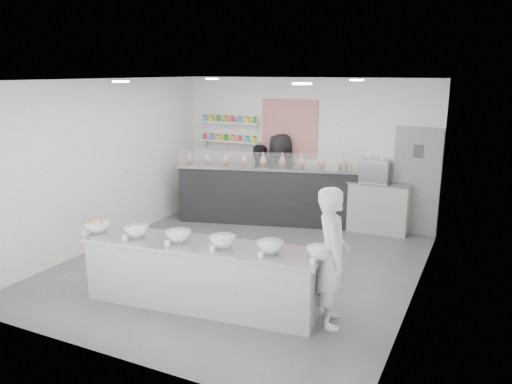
% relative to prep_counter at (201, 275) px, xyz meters
% --- Properties ---
extents(floor, '(6.00, 6.00, 0.00)m').
position_rel_prep_counter_xyz_m(floor, '(-0.19, 1.48, -0.45)').
color(floor, '#515156').
rests_on(floor, ground).
extents(ceiling, '(6.00, 6.00, 0.00)m').
position_rel_prep_counter_xyz_m(ceiling, '(-0.19, 1.48, 2.55)').
color(ceiling, white).
rests_on(ceiling, floor).
extents(back_wall, '(5.50, 0.00, 5.50)m').
position_rel_prep_counter_xyz_m(back_wall, '(-0.19, 4.48, 1.05)').
color(back_wall, white).
rests_on(back_wall, floor).
extents(left_wall, '(0.00, 6.00, 6.00)m').
position_rel_prep_counter_xyz_m(left_wall, '(-2.94, 1.48, 1.05)').
color(left_wall, white).
rests_on(left_wall, floor).
extents(right_wall, '(0.00, 6.00, 6.00)m').
position_rel_prep_counter_xyz_m(right_wall, '(2.56, 1.48, 1.05)').
color(right_wall, white).
rests_on(right_wall, floor).
extents(back_door, '(0.88, 0.04, 2.10)m').
position_rel_prep_counter_xyz_m(back_door, '(2.11, 4.45, 0.60)').
color(back_door, gray).
rests_on(back_door, floor).
extents(pattern_panel, '(1.25, 0.03, 1.20)m').
position_rel_prep_counter_xyz_m(pattern_panel, '(-0.54, 4.46, 1.50)').
color(pattern_panel, '#A40F12').
rests_on(pattern_panel, back_wall).
extents(jar_shelf_lower, '(1.45, 0.22, 0.04)m').
position_rel_prep_counter_xyz_m(jar_shelf_lower, '(-1.94, 4.38, 1.15)').
color(jar_shelf_lower, silver).
rests_on(jar_shelf_lower, back_wall).
extents(jar_shelf_upper, '(1.45, 0.22, 0.04)m').
position_rel_prep_counter_xyz_m(jar_shelf_upper, '(-1.94, 4.38, 1.57)').
color(jar_shelf_upper, silver).
rests_on(jar_shelf_upper, back_wall).
extents(preserve_jars, '(1.45, 0.10, 0.56)m').
position_rel_prep_counter_xyz_m(preserve_jars, '(-1.94, 4.36, 1.43)').
color(preserve_jars, red).
rests_on(preserve_jars, jar_shelf_lower).
extents(downlight_0, '(0.24, 0.24, 0.02)m').
position_rel_prep_counter_xyz_m(downlight_0, '(-1.59, 0.48, 2.53)').
color(downlight_0, white).
rests_on(downlight_0, ceiling).
extents(downlight_1, '(0.24, 0.24, 0.02)m').
position_rel_prep_counter_xyz_m(downlight_1, '(1.21, 0.48, 2.53)').
color(downlight_1, white).
rests_on(downlight_1, ceiling).
extents(downlight_2, '(0.24, 0.24, 0.02)m').
position_rel_prep_counter_xyz_m(downlight_2, '(-1.59, 3.08, 2.53)').
color(downlight_2, white).
rests_on(downlight_2, ceiling).
extents(downlight_3, '(0.24, 0.24, 0.02)m').
position_rel_prep_counter_xyz_m(downlight_3, '(1.21, 3.08, 2.53)').
color(downlight_3, white).
rests_on(downlight_3, ceiling).
extents(prep_counter, '(3.34, 1.11, 0.89)m').
position_rel_prep_counter_xyz_m(prep_counter, '(0.00, 0.00, 0.00)').
color(prep_counter, '#AEADA9').
rests_on(prep_counter, floor).
extents(back_bar, '(3.97, 1.72, 1.22)m').
position_rel_prep_counter_xyz_m(back_bar, '(-0.70, 3.97, 0.16)').
color(back_bar, black).
rests_on(back_bar, floor).
extents(sneeze_guard, '(3.73, 1.03, 0.33)m').
position_rel_prep_counter_xyz_m(sneeze_guard, '(-0.61, 3.64, 0.93)').
color(sneeze_guard, white).
rests_on(sneeze_guard, back_bar).
extents(espresso_ledge, '(1.36, 0.43, 1.01)m').
position_rel_prep_counter_xyz_m(espresso_ledge, '(1.36, 4.26, 0.06)').
color(espresso_ledge, '#AEADA9').
rests_on(espresso_ledge, floor).
extents(espresso_machine, '(0.56, 0.39, 0.43)m').
position_rel_prep_counter_xyz_m(espresso_machine, '(1.35, 4.26, 0.78)').
color(espresso_machine, '#93969E').
rests_on(espresso_machine, espresso_ledge).
extents(cup_stacks, '(0.24, 0.24, 0.32)m').
position_rel_prep_counter_xyz_m(cup_stacks, '(0.81, 4.26, 0.72)').
color(cup_stacks, gray).
rests_on(cup_stacks, espresso_ledge).
extents(prep_bowls, '(3.63, 0.86, 0.14)m').
position_rel_prep_counter_xyz_m(prep_bowls, '(0.00, 0.00, 0.52)').
color(prep_bowls, white).
rests_on(prep_bowls, prep_counter).
extents(label_cards, '(3.31, 0.04, 0.07)m').
position_rel_prep_counter_xyz_m(label_cards, '(-0.06, -0.49, 0.48)').
color(label_cards, white).
rests_on(label_cards, prep_counter).
extents(cookie_bags, '(3.66, 1.14, 0.28)m').
position_rel_prep_counter_xyz_m(cookie_bags, '(-0.70, 3.97, 0.91)').
color(cookie_bags, pink).
rests_on(cookie_bags, back_bar).
extents(woman_prep, '(0.65, 0.77, 1.79)m').
position_rel_prep_counter_xyz_m(woman_prep, '(1.73, 0.28, 0.45)').
color(woman_prep, silver).
rests_on(woman_prep, floor).
extents(staff_left, '(0.95, 0.87, 1.59)m').
position_rel_prep_counter_xyz_m(staff_left, '(-1.15, 4.22, 0.35)').
color(staff_left, black).
rests_on(staff_left, floor).
extents(staff_right, '(1.04, 0.83, 1.85)m').
position_rel_prep_counter_xyz_m(staff_right, '(-0.63, 4.22, 0.48)').
color(staff_right, black).
rests_on(staff_right, floor).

